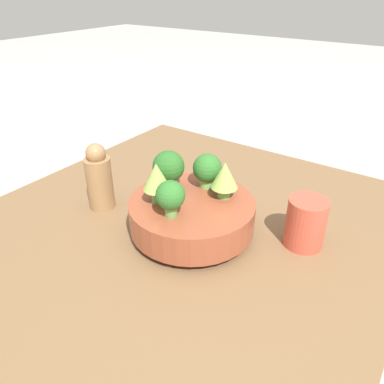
{
  "coord_description": "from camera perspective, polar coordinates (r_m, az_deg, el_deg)",
  "views": [
    {
      "loc": [
        0.47,
        0.38,
        0.49
      ],
      "look_at": [
        -0.02,
        0.03,
        0.14
      ],
      "focal_mm": 35.0,
      "sensor_mm": 36.0,
      "label": 1
    }
  ],
  "objects": [
    {
      "name": "ground_plane",
      "position": [
        0.77,
        -2.98,
        -8.88
      ],
      "size": [
        6.0,
        6.0,
        0.0
      ],
      "primitive_type": "plane",
      "color": "#ADA89E"
    },
    {
      "name": "broccoli_floret_right",
      "position": [
        0.64,
        -3.3,
        -0.65
      ],
      "size": [
        0.05,
        0.05,
        0.07
      ],
      "color": "#609347",
      "rests_on": "bowl"
    },
    {
      "name": "romanesco_piece_near",
      "position": [
        0.68,
        -5.4,
        2.08
      ],
      "size": [
        0.05,
        0.05,
        0.08
      ],
      "color": "#609347",
      "rests_on": "bowl"
    },
    {
      "name": "pepper_mill",
      "position": [
        0.81,
        -13.97,
        2.04
      ],
      "size": [
        0.05,
        0.05,
        0.15
      ],
      "color": "#997047",
      "rests_on": "table"
    },
    {
      "name": "broccoli_floret_left",
      "position": [
        0.74,
        2.34,
        3.48
      ],
      "size": [
        0.06,
        0.06,
        0.07
      ],
      "color": "#7AB256",
      "rests_on": "bowl"
    },
    {
      "name": "cup",
      "position": [
        0.72,
        16.92,
        -4.49
      ],
      "size": [
        0.07,
        0.07,
        0.1
      ],
      "color": "#C64C38",
      "rests_on": "table"
    },
    {
      "name": "table",
      "position": [
        0.76,
        -3.02,
        -7.49
      ],
      "size": [
        0.95,
        0.81,
        0.05
      ],
      "color": "brown",
      "rests_on": "ground_plane"
    },
    {
      "name": "romanesco_piece_far",
      "position": [
        0.7,
        4.99,
        2.38
      ],
      "size": [
        0.05,
        0.05,
        0.07
      ],
      "color": "#6BA34C",
      "rests_on": "bowl"
    },
    {
      "name": "broccoli_floret_front",
      "position": [
        0.73,
        -3.6,
        3.76
      ],
      "size": [
        0.06,
        0.06,
        0.08
      ],
      "color": "#7AB256",
      "rests_on": "bowl"
    },
    {
      "name": "bowl",
      "position": [
        0.72,
        0.0,
        -3.47
      ],
      "size": [
        0.24,
        0.24,
        0.07
      ],
      "color": "brown",
      "rests_on": "table"
    }
  ]
}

